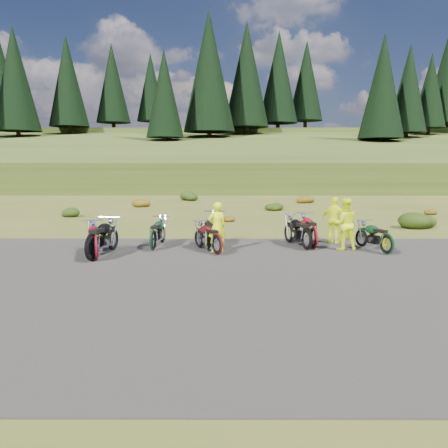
{
  "coord_description": "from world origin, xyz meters",
  "views": [
    {
      "loc": [
        -0.48,
        -12.61,
        2.89
      ],
      "look_at": [
        -0.53,
        1.36,
        0.96
      ],
      "focal_mm": 35.0,
      "sensor_mm": 36.0,
      "label": 1
    }
  ],
  "objects_px": {
    "person_middle": "(217,228)",
    "motorcycle_3": "(208,251)",
    "motorcycle_0": "(92,262)",
    "motorcycle_7": "(386,255)"
  },
  "relations": [
    {
      "from": "person_middle",
      "to": "motorcycle_3",
      "type": "bearing_deg",
      "value": -61.71
    },
    {
      "from": "motorcycle_3",
      "to": "person_middle",
      "type": "xyz_separation_m",
      "value": [
        0.3,
        -0.28,
        0.82
      ]
    },
    {
      "from": "motorcycle_3",
      "to": "person_middle",
      "type": "bearing_deg",
      "value": -124.98
    },
    {
      "from": "motorcycle_3",
      "to": "motorcycle_7",
      "type": "bearing_deg",
      "value": -88.31
    },
    {
      "from": "motorcycle_0",
      "to": "person_middle",
      "type": "xyz_separation_m",
      "value": [
        3.7,
        1.35,
        0.82
      ]
    },
    {
      "from": "motorcycle_3",
      "to": "motorcycle_7",
      "type": "distance_m",
      "value": 5.76
    },
    {
      "from": "motorcycle_0",
      "to": "motorcycle_7",
      "type": "distance_m",
      "value": 9.18
    },
    {
      "from": "motorcycle_0",
      "to": "motorcycle_3",
      "type": "xyz_separation_m",
      "value": [
        3.39,
        1.63,
        0.0
      ]
    },
    {
      "from": "motorcycle_0",
      "to": "motorcycle_7",
      "type": "relative_size",
      "value": 1.2
    },
    {
      "from": "motorcycle_3",
      "to": "motorcycle_7",
      "type": "height_order",
      "value": "motorcycle_3"
    }
  ]
}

